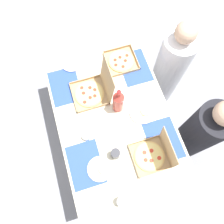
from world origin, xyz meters
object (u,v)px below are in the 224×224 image
Objects in this scene: pizza_box_corner_left at (153,154)px; plate_near_right at (72,62)px; cup_clear_left at (122,202)px; soda_bottle at (118,102)px; plate_middle at (142,112)px; diner_right_seat at (198,133)px; condiment_bowl at (87,136)px; plate_near_left at (100,169)px; diner_left_seat at (169,69)px; plate_far_right at (97,205)px; cup_clear_right at (115,154)px; pizza_box_center at (121,61)px; pizza_box_edge_far at (93,91)px.

plate_near_right is (-1.03, -0.42, -0.04)m from pizza_box_corner_left.
soda_bottle is at bearing 164.24° from cup_clear_left.
diner_right_seat reaches higher than plate_middle.
plate_near_right is at bearing 176.17° from condiment_bowl.
diner_left_seat is at bearing 129.18° from plate_near_left.
plate_far_right is (0.59, -0.57, 0.00)m from plate_middle.
plate_near_left and plate_far_right have the same top height.
plate_near_right is 0.63× the size of soda_bottle.
cup_clear_right reaches higher than plate_far_right.
plate_near_left is 0.97× the size of plate_near_right.
plate_far_right is 0.17× the size of diner_right_seat.
diner_left_seat is 1.02× the size of diner_right_seat.
plate_near_left is 0.29m from cup_clear_left.
soda_bottle is 2.97× the size of cup_clear_right.
soda_bottle is at bearing 151.01° from plate_far_right.
pizza_box_corner_left is 1.54× the size of plate_far_right.
pizza_box_corner_left is at bearing 16.41° from soda_bottle.
pizza_box_center is 0.57m from diner_left_seat.
condiment_bowl is at bearing -83.01° from plate_middle.
plate_far_right is (1.13, -0.56, -0.00)m from pizza_box_center.
soda_bottle is (0.43, -0.17, 0.12)m from pizza_box_center.
plate_far_right is at bearing -73.85° from diner_right_seat.
pizza_box_edge_far is at bearing 169.00° from plate_near_left.
plate_near_left reaches higher than plate_near_right.
pizza_box_center is 1.28× the size of plate_middle.
condiment_bowl is (-0.22, -0.18, -0.03)m from cup_clear_right.
diner_left_seat is at bearing 77.11° from plate_near_right.
diner_right_seat is at bearing 77.74° from condiment_bowl.
cup_clear_right is 0.09× the size of diner_left_seat.
diner_right_seat is (-0.34, 0.89, -0.29)m from cup_clear_left.
condiment_bowl is at bearing -39.57° from pizza_box_center.
pizza_box_center is at bearing 161.98° from cup_clear_left.
pizza_box_center is 1.26m from plate_far_right.
plate_far_right reaches higher than plate_near_right.
pizza_box_edge_far is 0.27m from soda_bottle.
pizza_box_center is at bearing 152.44° from plate_near_left.
plate_middle is (0.30, 0.35, -0.04)m from pizza_box_edge_far.
condiment_bowl reaches higher than plate_far_right.
plate_middle is 1.07× the size of plate_near_right.
plate_near_right is (-0.66, -0.46, -0.00)m from plate_middle.
pizza_box_corner_left is at bearing -80.58° from diner_right_seat.
pizza_box_center is (-0.24, 0.34, -0.04)m from pizza_box_edge_far.
pizza_box_corner_left is 3.45× the size of cup_clear_left.
pizza_box_edge_far is at bearing -130.46° from plate_middle.
diner_left_seat reaches higher than pizza_box_center.
plate_middle is at bearing 60.91° from soda_bottle.
cup_clear_left is (0.62, -0.39, 0.04)m from plate_middle.
diner_right_seat is at bearing 106.15° from plate_far_right.
pizza_box_corner_left reaches higher than plate_far_right.
pizza_box_corner_left is 1.02m from diner_left_seat.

